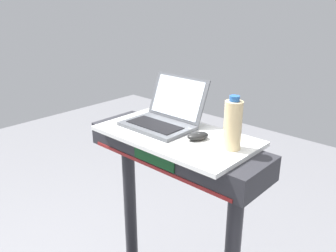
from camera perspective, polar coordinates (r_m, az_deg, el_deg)
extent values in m
cylinder|color=#28282D|center=(2.09, -6.14, -14.09)|extent=(0.07, 0.07, 0.92)
cube|color=#28282D|center=(1.62, 1.20, -3.70)|extent=(0.90, 0.28, 0.11)
cube|color=#0C3F19|center=(1.53, -2.37, -5.29)|extent=(0.24, 0.01, 0.06)
cube|color=maroon|center=(1.55, -2.32, -6.79)|extent=(0.81, 0.00, 0.02)
cube|color=white|center=(1.60, 1.21, -1.56)|extent=(0.73, 0.40, 0.02)
cube|color=#515459|center=(1.66, -1.82, 0.02)|extent=(0.33, 0.22, 0.02)
cube|color=black|center=(1.65, -2.22, 0.22)|extent=(0.27, 0.12, 0.00)
cube|color=#515459|center=(1.73, 1.61, 4.70)|extent=(0.33, 0.09, 0.21)
cube|color=white|center=(1.73, 1.51, 4.73)|extent=(0.29, 0.07, 0.18)
ellipsoid|color=black|center=(1.52, 4.89, -1.63)|extent=(0.10, 0.12, 0.03)
cylinder|color=beige|center=(1.42, 10.52, 0.09)|extent=(0.07, 0.07, 0.20)
cylinder|color=#2659A5|center=(1.39, 10.81, 4.43)|extent=(0.04, 0.04, 0.02)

